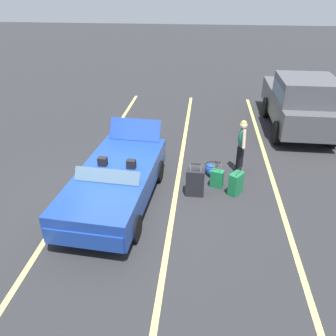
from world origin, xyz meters
TOP-DOWN VIEW (x-y plane):
  - ground_plane at (0.00, 0.00)m, footprint 80.00×80.00m
  - lot_line_near at (0.00, -1.24)m, footprint 18.00×0.12m
  - lot_line_mid at (0.00, 1.46)m, footprint 18.00×0.12m
  - lot_line_far at (0.00, 4.16)m, footprint 18.00×0.12m
  - convertible_car at (0.20, -0.01)m, footprint 4.31×2.06m
  - suitcase_large_black at (-0.59, 1.96)m, footprint 0.30×0.48m
  - suitcase_medium_bright at (-0.74, 3.04)m, footprint 0.47×0.43m
  - suitcase_small_carryon at (-1.05, 2.55)m, footprint 0.30×0.38m
  - duffel_bag at (-1.69, 2.40)m, footprint 0.70×0.50m
  - traveler_person at (-1.88, 3.21)m, footprint 0.61×0.26m
  - parked_pickup_truck_near at (-5.43, 5.60)m, footprint 5.01×2.10m

SIDE VIEW (x-z plane):
  - ground_plane at x=0.00m, z-range 0.00..0.00m
  - lot_line_near at x=0.00m, z-range 0.00..0.00m
  - lot_line_mid at x=0.00m, z-range 0.00..0.00m
  - lot_line_far at x=0.00m, z-range 0.00..0.00m
  - duffel_bag at x=-1.69m, z-range -0.01..0.33m
  - suitcase_small_carryon at x=-1.05m, z-range -0.15..0.66m
  - suitcase_medium_bright at x=-0.74m, z-range -0.10..0.72m
  - suitcase_large_black at x=-0.59m, z-range -0.12..0.86m
  - convertible_car at x=0.20m, z-range -0.16..1.34m
  - traveler_person at x=-1.88m, z-range 0.10..1.76m
  - parked_pickup_truck_near at x=-5.43m, z-range 0.06..2.16m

